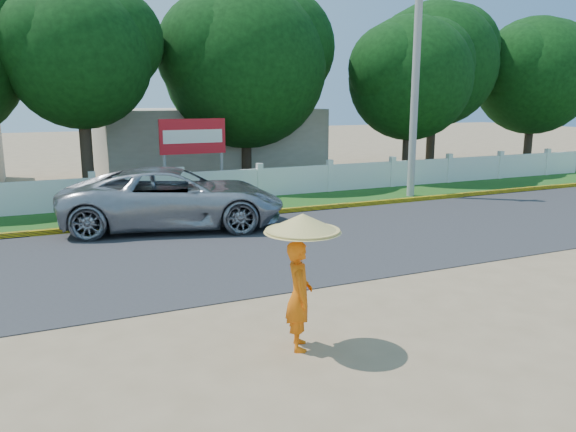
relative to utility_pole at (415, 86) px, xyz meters
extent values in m
plane|color=#9E8460|center=(-8.33, -8.99, -4.14)|extent=(120.00, 120.00, 0.00)
cube|color=#38383A|center=(-8.33, -4.49, -4.13)|extent=(60.00, 7.00, 0.02)
cube|color=#2D601E|center=(-8.33, 0.76, -4.13)|extent=(60.00, 3.50, 0.03)
cube|color=yellow|center=(-8.33, -0.94, -4.06)|extent=(40.00, 0.18, 0.16)
cube|color=silver|center=(-8.33, 2.21, -3.59)|extent=(40.00, 0.10, 1.10)
cube|color=#B7AD99|center=(-5.33, 9.01, -2.54)|extent=(10.00, 6.00, 3.20)
cylinder|color=#959593|center=(0.00, 0.00, 0.00)|extent=(0.28, 0.28, 8.29)
imported|color=#9EA0A5|center=(-9.43, -1.47, -3.27)|extent=(6.84, 4.42, 1.75)
imported|color=orange|center=(-9.62, -10.24, -3.31)|extent=(0.58, 0.70, 1.66)
cylinder|color=gray|center=(-9.57, -10.24, -2.67)|extent=(0.02, 0.02, 1.08)
cone|color=tan|center=(-9.57, -10.24, -2.21)|extent=(1.14, 1.14, 0.27)
cylinder|color=gray|center=(-8.66, 3.31, -3.14)|extent=(0.12, 0.12, 2.00)
cylinder|color=gray|center=(-6.46, 3.31, -3.14)|extent=(0.12, 0.12, 2.00)
cube|color=red|center=(-7.56, 3.31, -1.84)|extent=(2.50, 0.12, 1.30)
cube|color=silver|center=(-7.56, 3.25, -1.84)|extent=(2.25, 0.02, 0.49)
cylinder|color=#473828|center=(5.68, 6.06, -2.33)|extent=(0.44, 0.44, 3.63)
sphere|color=#0E3F10|center=(5.68, 6.06, 1.19)|extent=(6.19, 6.19, 6.19)
cylinder|color=#473828|center=(-4.46, 5.98, -2.59)|extent=(0.44, 0.44, 3.10)
sphere|color=#0E3F10|center=(-4.46, 5.98, 0.87)|extent=(6.94, 6.94, 6.94)
cylinder|color=#473828|center=(2.77, 4.09, -2.62)|extent=(0.44, 0.44, 3.04)
sphere|color=#0E3F10|center=(2.77, 4.09, 0.42)|extent=(5.56, 5.56, 5.56)
cylinder|color=#473828|center=(-11.24, 4.62, -2.28)|extent=(0.44, 0.44, 3.72)
sphere|color=#0E3F10|center=(-11.24, 4.62, 0.99)|extent=(5.11, 5.11, 5.11)
cylinder|color=#473828|center=(11.82, 5.40, -2.57)|extent=(0.44, 0.44, 3.15)
sphere|color=#0E3F10|center=(11.82, 5.40, 0.71)|extent=(6.19, 6.19, 6.19)
camera|label=1|loc=(-13.03, -17.37, -0.44)|focal=35.00mm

